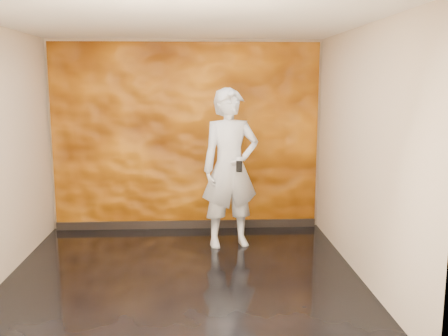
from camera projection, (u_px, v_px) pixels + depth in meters
room at (182, 155)px, 5.43m from camera, size 4.02×4.02×2.81m
feature_wall at (186, 137)px, 7.36m from camera, size 3.90×0.06×2.75m
baseboard at (187, 224)px, 7.55m from camera, size 3.90×0.04×0.12m
man at (230, 168)px, 6.61m from camera, size 0.86×0.67×2.12m
phone at (239, 167)px, 6.31m from camera, size 0.08×0.04×0.14m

